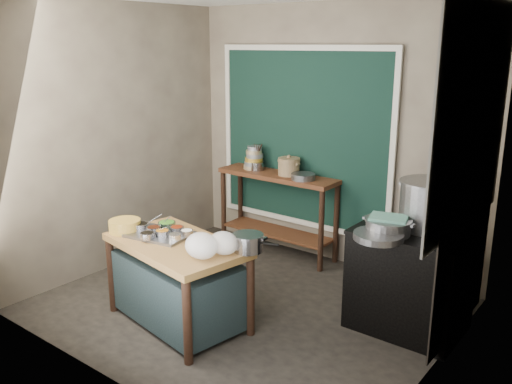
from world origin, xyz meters
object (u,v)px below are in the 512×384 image
Objects in this scene: condiment_tray at (160,234)px; stove_block at (409,281)px; yellow_basin at (125,226)px; steamer at (388,226)px; prep_table at (178,283)px; ceramic_crock at (289,167)px; utensil_cup at (257,166)px; back_counter at (277,214)px; saucepan at (248,243)px; stock_pot at (429,205)px.

stove_block is at bearing 31.34° from condiment_tray.
steamer is at bearing 27.14° from yellow_basin.
prep_table is 0.70m from yellow_basin.
yellow_basin is at bearing -101.44° from ceramic_crock.
steamer is at bearing 42.26° from prep_table.
condiment_tray is 3.31× the size of utensil_cup.
ceramic_crock is 0.67× the size of steamer.
condiment_tray is 0.35m from yellow_basin.
saucepan is (0.89, -1.66, 0.35)m from back_counter.
prep_table is 1.39× the size of stove_block.
ceramic_crock reaches higher than back_counter.
utensil_cup is (-0.03, 1.97, 0.19)m from yellow_basin.
stove_block is 2.19m from condiment_tray.
utensil_cup is 2.26m from steamer.
stock_pot is at bearing -18.63° from ceramic_crock.
stock_pot is at bearing 31.58° from yellow_basin.
utensil_cup is at bearing -179.76° from back_counter.
condiment_tray is 2.31m from stock_pot.
stock_pot reaches higher than prep_table.
yellow_basin is at bearing 177.30° from saucepan.
saucepan is (-1.01, -0.93, 0.40)m from stove_block.
prep_table is at bearing -85.53° from ceramic_crock.
back_counter is 1.61× the size of stove_block.
back_counter reaches higher than condiment_tray.
prep_table is at bearing -5.36° from condiment_tray.
prep_table is 2.06m from utensil_cup.
saucepan is (1.16, 0.31, 0.02)m from yellow_basin.
prep_table is 2.23m from stock_pot.
stock_pot is at bearing 33.35° from condiment_tray.
yellow_basin is 2.64m from stock_pot.
yellow_basin is 1.08× the size of saucepan.
ceramic_crock is at bearing 161.37° from stock_pot.
prep_table is 0.86× the size of back_counter.
back_counter is 2.04m from stove_block.
back_counter is 2.14m from stock_pot.
ceramic_crock is (-0.15, 1.90, 0.66)m from prep_table.
saucepan is 0.67× the size of steamer.
yellow_basin is at bearing -160.28° from condiment_tray.
steamer is (1.63, -0.95, -0.09)m from ceramic_crock.
stove_block is at bearing 25.11° from saucepan.
back_counter is 0.58m from ceramic_crock.
condiment_tray reaches higher than prep_table.
utensil_cup reaches higher than yellow_basin.
stock_pot is 1.34× the size of steamer.
stock_pot reaches higher than steamer.
condiment_tray is at bearing -148.66° from stove_block.
saucepan is 0.50× the size of stock_pot.
saucepan is at bearing -139.90° from steamer.
saucepan is 2.05m from utensil_cup.
steamer is (1.48, 0.95, 0.57)m from prep_table.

